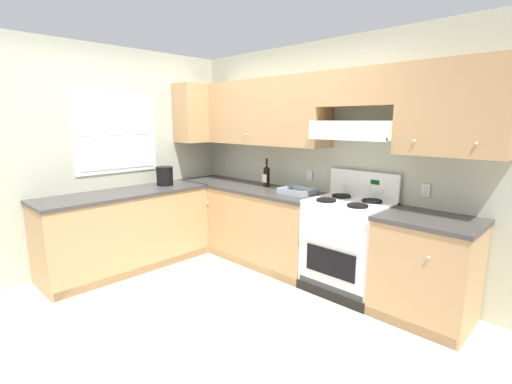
{
  "coord_description": "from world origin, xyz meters",
  "views": [
    {
      "loc": [
        2.67,
        -1.87,
        1.71
      ],
      "look_at": [
        0.16,
        0.7,
        1.0
      ],
      "focal_mm": 25.56,
      "sensor_mm": 36.0,
      "label": 1
    }
  ],
  "objects_px": {
    "bowl": "(297,192)",
    "bucket": "(165,176)",
    "wine_bottle": "(267,176)",
    "stove": "(347,245)"
  },
  "relations": [
    {
      "from": "wine_bottle",
      "to": "bowl",
      "type": "xyz_separation_m",
      "value": [
        0.53,
        -0.08,
        -0.12
      ]
    },
    {
      "from": "wine_bottle",
      "to": "bowl",
      "type": "bearing_deg",
      "value": -8.32
    },
    {
      "from": "wine_bottle",
      "to": "bowl",
      "type": "height_order",
      "value": "wine_bottle"
    },
    {
      "from": "stove",
      "to": "bowl",
      "type": "bearing_deg",
      "value": 177.64
    },
    {
      "from": "stove",
      "to": "wine_bottle",
      "type": "relative_size",
      "value": 3.45
    },
    {
      "from": "bowl",
      "to": "bucket",
      "type": "relative_size",
      "value": 1.53
    },
    {
      "from": "bowl",
      "to": "bucket",
      "type": "height_order",
      "value": "bucket"
    },
    {
      "from": "bowl",
      "to": "bucket",
      "type": "distance_m",
      "value": 1.68
    },
    {
      "from": "wine_bottle",
      "to": "bucket",
      "type": "xyz_separation_m",
      "value": [
        -0.98,
        -0.81,
        -0.02
      ]
    },
    {
      "from": "stove",
      "to": "bucket",
      "type": "xyz_separation_m",
      "value": [
        -2.18,
        -0.7,
        0.55
      ]
    }
  ]
}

